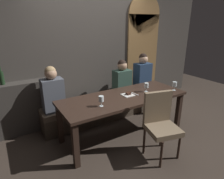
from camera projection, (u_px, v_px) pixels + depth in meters
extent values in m
plane|color=#382D26|center=(123.00, 134.00, 3.53)|extent=(9.00, 9.00, 0.00)
cube|color=#423D38|center=(91.00, 44.00, 4.01)|extent=(6.00, 0.12, 3.00)
cube|color=olive|center=(142.00, 60.00, 4.77)|extent=(0.90, 0.05, 2.10)
cylinder|color=olive|center=(144.00, 14.00, 4.42)|extent=(0.90, 0.05, 0.90)
cube|color=#38342F|center=(19.00, 109.00, 3.44)|extent=(1.10, 0.28, 0.95)
cube|color=black|center=(76.00, 146.00, 2.63)|extent=(0.08, 0.08, 0.69)
cube|color=black|center=(178.00, 111.00, 3.64)|extent=(0.08, 0.08, 0.69)
cube|color=black|center=(60.00, 124.00, 3.19)|extent=(0.08, 0.08, 0.69)
cube|color=black|center=(153.00, 99.00, 4.21)|extent=(0.08, 0.08, 0.69)
cube|color=#302119|center=(124.00, 97.00, 3.29)|extent=(2.20, 0.84, 0.04)
cube|color=#40352A|center=(104.00, 111.00, 4.04)|extent=(2.50, 0.40, 0.35)
cube|color=brown|center=(104.00, 101.00, 3.96)|extent=(2.50, 0.44, 0.10)
cylinder|color=#302119|center=(161.00, 155.00, 2.66)|extent=(0.04, 0.04, 0.42)
cylinder|color=#302119|center=(179.00, 146.00, 2.84)|extent=(0.04, 0.04, 0.42)
cylinder|color=#302119|center=(144.00, 142.00, 2.95)|extent=(0.04, 0.04, 0.42)
cylinder|color=#302119|center=(161.00, 135.00, 3.12)|extent=(0.04, 0.04, 0.42)
cube|color=#7F6B51|center=(163.00, 129.00, 2.81)|extent=(0.54, 0.54, 0.08)
cube|color=#7F6B51|center=(158.00, 107.00, 2.88)|extent=(0.44, 0.17, 0.48)
cube|color=#4C515B|center=(53.00, 95.00, 3.32)|extent=(0.36, 0.24, 0.58)
sphere|color=tan|center=(51.00, 74.00, 3.20)|extent=(0.20, 0.20, 0.20)
sphere|color=#9E7F56|center=(50.00, 72.00, 3.19)|extent=(0.18, 0.18, 0.18)
cube|color=#2D473D|center=(122.00, 82.00, 4.10)|extent=(0.36, 0.24, 0.53)
sphere|color=tan|center=(122.00, 66.00, 3.98)|extent=(0.20, 0.20, 0.20)
sphere|color=black|center=(122.00, 64.00, 3.98)|extent=(0.18, 0.18, 0.18)
cube|color=navy|center=(142.00, 77.00, 4.36)|extent=(0.36, 0.24, 0.62)
sphere|color=tan|center=(143.00, 59.00, 4.23)|extent=(0.20, 0.20, 0.20)
sphere|color=black|center=(143.00, 58.00, 4.22)|extent=(0.18, 0.18, 0.18)
cylinder|color=black|center=(2.00, 78.00, 3.18)|extent=(0.08, 0.08, 0.22)
cylinder|color=black|center=(0.00, 69.00, 3.13)|extent=(0.03, 0.03, 0.09)
cylinder|color=silver|center=(174.00, 90.00, 3.57)|extent=(0.06, 0.06, 0.00)
cylinder|color=silver|center=(174.00, 88.00, 3.56)|extent=(0.01, 0.01, 0.07)
cylinder|color=silver|center=(175.00, 84.00, 3.53)|extent=(0.08, 0.08, 0.08)
cylinder|color=maroon|center=(174.00, 85.00, 3.54)|extent=(0.07, 0.07, 0.04)
cylinder|color=silver|center=(101.00, 106.00, 2.90)|extent=(0.06, 0.06, 0.00)
cylinder|color=silver|center=(101.00, 104.00, 2.89)|extent=(0.01, 0.01, 0.07)
cylinder|color=silver|center=(101.00, 99.00, 2.86)|extent=(0.08, 0.08, 0.08)
cylinder|color=silver|center=(146.00, 92.00, 3.50)|extent=(0.06, 0.06, 0.00)
cylinder|color=silver|center=(146.00, 89.00, 3.49)|extent=(0.01, 0.01, 0.07)
cylinder|color=silver|center=(146.00, 85.00, 3.46)|extent=(0.08, 0.08, 0.08)
cube|color=white|center=(128.00, 95.00, 3.33)|extent=(0.19, 0.19, 0.01)
cube|color=#381E14|center=(128.00, 93.00, 3.33)|extent=(0.08, 0.06, 0.04)
cube|color=silver|center=(135.00, 94.00, 3.39)|extent=(0.04, 0.17, 0.01)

